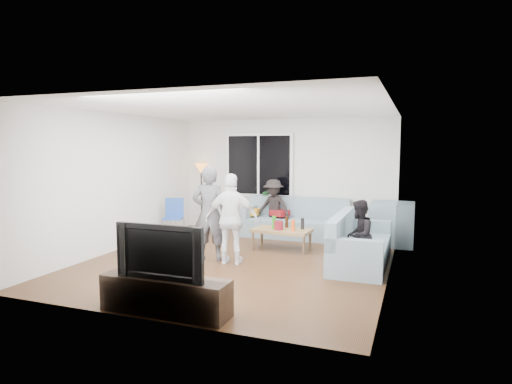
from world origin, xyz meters
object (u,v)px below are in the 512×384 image
at_px(coffee_table, 282,239).
at_px(spectator_right, 359,235).
at_px(player_right, 232,219).
at_px(television, 164,250).
at_px(player_left, 209,213).
at_px(tv_console, 165,295).
at_px(floor_lamp, 201,196).
at_px(sofa_right_section, 361,240).
at_px(spectator_back, 273,207).
at_px(sofa_back_section, 295,218).
at_px(side_chair, 173,219).

height_order(coffee_table, spectator_right, spectator_right).
distance_m(player_right, television, 2.30).
distance_m(player_left, tv_console, 2.53).
relative_size(player_left, television, 1.46).
height_order(coffee_table, player_left, player_left).
distance_m(spectator_right, tv_console, 3.29).
distance_m(floor_lamp, television, 5.50).
bearing_deg(tv_console, spectator_right, 54.19).
distance_m(sofa_right_section, spectator_back, 2.81).
distance_m(sofa_right_section, player_left, 2.62).
bearing_deg(spectator_back, sofa_right_section, -29.22).
bearing_deg(spectator_back, sofa_back_section, 7.62).
bearing_deg(sofa_right_section, sofa_back_section, 42.63).
relative_size(player_left, player_right, 1.08).
height_order(sofa_back_section, spectator_back, spectator_back).
distance_m(side_chair, spectator_right, 4.21).
bearing_deg(player_left, spectator_back, -113.31).
bearing_deg(sofa_back_section, player_right, -99.52).
xyz_separation_m(sofa_back_section, floor_lamp, (-2.43, 0.30, 0.36)).
bearing_deg(player_left, floor_lamp, -74.35).
height_order(sofa_back_section, tv_console, sofa_back_section).
relative_size(coffee_table, floor_lamp, 0.71).
bearing_deg(tv_console, sofa_back_section, 86.70).
relative_size(sofa_right_section, spectator_back, 1.59).
bearing_deg(floor_lamp, sofa_right_section, -27.06).
distance_m(floor_lamp, player_right, 3.42).
relative_size(floor_lamp, spectator_back, 1.24).
distance_m(coffee_table, floor_lamp, 2.97).
bearing_deg(floor_lamp, spectator_back, -7.84).
xyz_separation_m(spectator_right, tv_console, (-1.92, -2.66, -0.35)).
distance_m(floor_lamp, spectator_back, 1.96).
relative_size(coffee_table, spectator_back, 0.87).
bearing_deg(side_chair, tv_console, -79.77).
bearing_deg(television, player_left, 104.08).
distance_m(sofa_right_section, floor_lamp, 4.58).
relative_size(sofa_back_section, television, 2.03).
bearing_deg(sofa_back_section, player_left, -110.10).
height_order(coffee_table, side_chair, side_chair).
distance_m(side_chair, tv_console, 4.32).
bearing_deg(tv_console, floor_lamp, 113.03).
relative_size(sofa_back_section, spectator_right, 2.02).
relative_size(spectator_back, television, 1.11).
xyz_separation_m(side_chair, player_left, (1.56, -1.36, 0.40)).
xyz_separation_m(sofa_back_section, television, (-0.28, -4.77, 0.34)).
relative_size(sofa_right_section, side_chair, 2.33).
bearing_deg(floor_lamp, side_chair, -90.00).
bearing_deg(sofa_right_section, spectator_right, -180.00).
xyz_separation_m(sofa_right_section, side_chair, (-4.07, 0.75, 0.01)).
relative_size(coffee_table, player_right, 0.72).
height_order(floor_lamp, player_right, floor_lamp).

